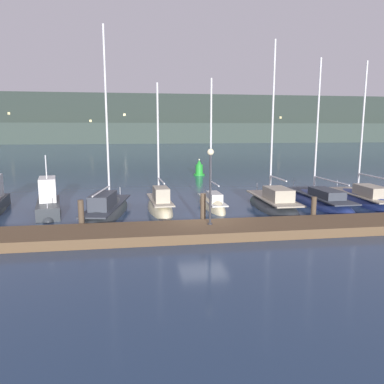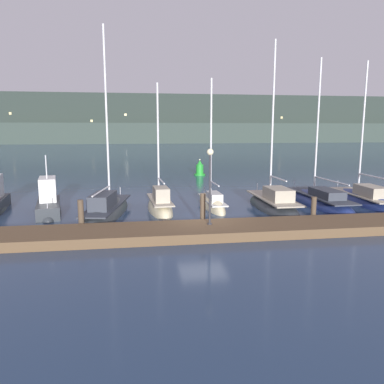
{
  "view_description": "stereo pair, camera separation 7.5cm",
  "coord_description": "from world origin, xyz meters",
  "px_view_note": "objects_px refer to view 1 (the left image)",
  "views": [
    {
      "loc": [
        -3.49,
        -18.71,
        5.05
      ],
      "look_at": [
        0.0,
        3.8,
        1.2
      ],
      "focal_mm": 35.0,
      "sensor_mm": 36.0,
      "label": 1
    },
    {
      "loc": [
        -3.42,
        -18.72,
        5.05
      ],
      "look_at": [
        0.0,
        3.8,
        1.2
      ],
      "focal_mm": 35.0,
      "sensor_mm": 36.0,
      "label": 2
    }
  ],
  "objects_px": {
    "motorboat_berth_2": "(49,208)",
    "dock_lamppost": "(210,174)",
    "sailboat_berth_4": "(160,208)",
    "sailboat_berth_7": "(318,203)",
    "sailboat_berth_6": "(273,206)",
    "sailboat_berth_5": "(212,205)",
    "channel_buoy": "(199,169)",
    "sailboat_berth_8": "(362,201)",
    "sailboat_berth_3": "(107,213)"
  },
  "relations": [
    {
      "from": "sailboat_berth_3",
      "to": "channel_buoy",
      "type": "bearing_deg",
      "value": 64.37
    },
    {
      "from": "sailboat_berth_4",
      "to": "sailboat_berth_7",
      "type": "xyz_separation_m",
      "value": [
        10.68,
        0.2,
        -0.06
      ]
    },
    {
      "from": "sailboat_berth_3",
      "to": "channel_buoy",
      "type": "xyz_separation_m",
      "value": [
        8.73,
        18.19,
        0.51
      ]
    },
    {
      "from": "sailboat_berth_6",
      "to": "sailboat_berth_8",
      "type": "relative_size",
      "value": 1.09
    },
    {
      "from": "sailboat_berth_6",
      "to": "motorboat_berth_2",
      "type": "bearing_deg",
      "value": 177.0
    },
    {
      "from": "channel_buoy",
      "to": "dock_lamppost",
      "type": "height_order",
      "value": "dock_lamppost"
    },
    {
      "from": "sailboat_berth_4",
      "to": "sailboat_berth_6",
      "type": "relative_size",
      "value": 0.77
    },
    {
      "from": "sailboat_berth_7",
      "to": "sailboat_berth_8",
      "type": "bearing_deg",
      "value": 2.52
    },
    {
      "from": "sailboat_berth_4",
      "to": "sailboat_berth_8",
      "type": "bearing_deg",
      "value": 1.43
    },
    {
      "from": "sailboat_berth_4",
      "to": "channel_buoy",
      "type": "bearing_deg",
      "value": 72.43
    },
    {
      "from": "sailboat_berth_6",
      "to": "channel_buoy",
      "type": "relative_size",
      "value": 6.22
    },
    {
      "from": "sailboat_berth_4",
      "to": "sailboat_berth_7",
      "type": "distance_m",
      "value": 10.69
    },
    {
      "from": "motorboat_berth_2",
      "to": "dock_lamppost",
      "type": "height_order",
      "value": "dock_lamppost"
    },
    {
      "from": "sailboat_berth_8",
      "to": "channel_buoy",
      "type": "xyz_separation_m",
      "value": [
        -8.48,
        17.14,
        0.54
      ]
    },
    {
      "from": "sailboat_berth_8",
      "to": "motorboat_berth_2",
      "type": "bearing_deg",
      "value": -179.69
    },
    {
      "from": "sailboat_berth_7",
      "to": "dock_lamppost",
      "type": "bearing_deg",
      "value": -146.5
    },
    {
      "from": "motorboat_berth_2",
      "to": "sailboat_berth_5",
      "type": "relative_size",
      "value": 0.56
    },
    {
      "from": "sailboat_berth_5",
      "to": "dock_lamppost",
      "type": "xyz_separation_m",
      "value": [
        -1.39,
        -6.14,
        2.84
      ]
    },
    {
      "from": "sailboat_berth_3",
      "to": "sailboat_berth_5",
      "type": "bearing_deg",
      "value": 11.42
    },
    {
      "from": "sailboat_berth_4",
      "to": "sailboat_berth_8",
      "type": "height_order",
      "value": "sailboat_berth_8"
    },
    {
      "from": "channel_buoy",
      "to": "motorboat_berth_2",
      "type": "bearing_deg",
      "value": -125.34
    },
    {
      "from": "sailboat_berth_7",
      "to": "sailboat_berth_8",
      "type": "distance_m",
      "value": 3.33
    },
    {
      "from": "motorboat_berth_2",
      "to": "dock_lamppost",
      "type": "xyz_separation_m",
      "value": [
        8.76,
        -5.74,
        2.58
      ]
    },
    {
      "from": "sailboat_berth_4",
      "to": "sailboat_berth_5",
      "type": "xyz_separation_m",
      "value": [
        3.45,
        0.64,
        -0.05
      ]
    },
    {
      "from": "sailboat_berth_5",
      "to": "dock_lamppost",
      "type": "relative_size",
      "value": 2.46
    },
    {
      "from": "motorboat_berth_2",
      "to": "sailboat_berth_3",
      "type": "distance_m",
      "value": 3.64
    },
    {
      "from": "sailboat_berth_3",
      "to": "sailboat_berth_7",
      "type": "distance_m",
      "value": 13.9
    },
    {
      "from": "sailboat_berth_5",
      "to": "sailboat_berth_6",
      "type": "distance_m",
      "value": 3.93
    },
    {
      "from": "motorboat_berth_2",
      "to": "channel_buoy",
      "type": "height_order",
      "value": "motorboat_berth_2"
    },
    {
      "from": "sailboat_berth_4",
      "to": "channel_buoy",
      "type": "xyz_separation_m",
      "value": [
        5.54,
        17.49,
        0.51
      ]
    },
    {
      "from": "sailboat_berth_6",
      "to": "sailboat_berth_7",
      "type": "bearing_deg",
      "value": 11.34
    },
    {
      "from": "sailboat_berth_5",
      "to": "channel_buoy",
      "type": "relative_size",
      "value": 5.02
    },
    {
      "from": "motorboat_berth_2",
      "to": "sailboat_berth_5",
      "type": "xyz_separation_m",
      "value": [
        10.15,
        0.4,
        -0.25
      ]
    },
    {
      "from": "channel_buoy",
      "to": "dock_lamppost",
      "type": "relative_size",
      "value": 0.49
    },
    {
      "from": "sailboat_berth_5",
      "to": "dock_lamppost",
      "type": "height_order",
      "value": "sailboat_berth_5"
    },
    {
      "from": "channel_buoy",
      "to": "sailboat_berth_7",
      "type": "bearing_deg",
      "value": -73.42
    },
    {
      "from": "motorboat_berth_2",
      "to": "sailboat_berth_4",
      "type": "height_order",
      "value": "sailboat_berth_4"
    },
    {
      "from": "sailboat_berth_3",
      "to": "sailboat_berth_7",
      "type": "bearing_deg",
      "value": 3.74
    },
    {
      "from": "sailboat_berth_4",
      "to": "sailboat_berth_7",
      "type": "relative_size",
      "value": 0.83
    },
    {
      "from": "motorboat_berth_2",
      "to": "dock_lamppost",
      "type": "bearing_deg",
      "value": -33.24
    },
    {
      "from": "sailboat_berth_6",
      "to": "sailboat_berth_7",
      "type": "height_order",
      "value": "sailboat_berth_6"
    },
    {
      "from": "sailboat_berth_8",
      "to": "dock_lamppost",
      "type": "bearing_deg",
      "value": -153.91
    },
    {
      "from": "sailboat_berth_5",
      "to": "sailboat_berth_4",
      "type": "bearing_deg",
      "value": -169.53
    },
    {
      "from": "channel_buoy",
      "to": "dock_lamppost",
      "type": "bearing_deg",
      "value": -98.6
    },
    {
      "from": "motorboat_berth_2",
      "to": "sailboat_berth_4",
      "type": "bearing_deg",
      "value": -2.01
    },
    {
      "from": "sailboat_berth_4",
      "to": "channel_buoy",
      "type": "height_order",
      "value": "sailboat_berth_4"
    },
    {
      "from": "sailboat_berth_4",
      "to": "dock_lamppost",
      "type": "distance_m",
      "value": 6.5
    },
    {
      "from": "motorboat_berth_2",
      "to": "sailboat_berth_3",
      "type": "xyz_separation_m",
      "value": [
        3.51,
        -0.94,
        -0.21
      ]
    },
    {
      "from": "motorboat_berth_2",
      "to": "sailboat_berth_7",
      "type": "xyz_separation_m",
      "value": [
        17.38,
        -0.03,
        -0.26
      ]
    },
    {
      "from": "sailboat_berth_5",
      "to": "sailboat_berth_8",
      "type": "bearing_deg",
      "value": -1.57
    }
  ]
}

